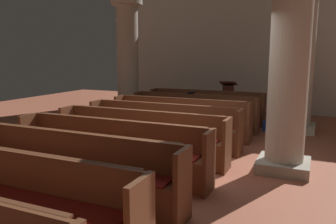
% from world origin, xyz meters
% --- Properties ---
extents(ground_plane, '(19.20, 19.20, 0.00)m').
position_xyz_m(ground_plane, '(0.00, 0.00, 0.00)').
color(ground_plane, '#AD5B42').
extents(back_wall, '(10.00, 0.16, 4.50)m').
position_xyz_m(back_wall, '(0.00, 6.08, 2.25)').
color(back_wall, silver).
rests_on(back_wall, ground).
extents(pew_row_0, '(3.24, 0.47, 0.86)m').
position_xyz_m(pew_row_0, '(-0.84, 3.78, 0.47)').
color(pew_row_0, brown).
rests_on(pew_row_0, ground).
extents(pew_row_1, '(3.24, 0.46, 0.86)m').
position_xyz_m(pew_row_1, '(-0.84, 2.82, 0.47)').
color(pew_row_1, brown).
rests_on(pew_row_1, ground).
extents(pew_row_2, '(3.24, 0.46, 0.86)m').
position_xyz_m(pew_row_2, '(-0.84, 1.86, 0.47)').
color(pew_row_2, brown).
rests_on(pew_row_2, ground).
extents(pew_row_3, '(3.24, 0.47, 0.86)m').
position_xyz_m(pew_row_3, '(-0.84, 0.90, 0.47)').
color(pew_row_3, brown).
rests_on(pew_row_3, ground).
extents(pew_row_4, '(3.24, 0.46, 0.86)m').
position_xyz_m(pew_row_4, '(-0.84, -0.06, 0.47)').
color(pew_row_4, brown).
rests_on(pew_row_4, ground).
extents(pew_row_5, '(3.24, 0.46, 0.86)m').
position_xyz_m(pew_row_5, '(-0.84, -1.02, 0.47)').
color(pew_row_5, brown).
rests_on(pew_row_5, ground).
extents(pew_row_6, '(3.24, 0.47, 0.86)m').
position_xyz_m(pew_row_6, '(-0.84, -1.97, 0.47)').
color(pew_row_6, brown).
rests_on(pew_row_6, ground).
extents(pew_row_7, '(3.24, 0.46, 0.86)m').
position_xyz_m(pew_row_7, '(-0.84, -2.93, 0.47)').
color(pew_row_7, brown).
rests_on(pew_row_7, ground).
extents(pillar_aisle_side, '(0.92, 0.92, 3.57)m').
position_xyz_m(pillar_aisle_side, '(1.58, 3.52, 1.86)').
color(pillar_aisle_side, '#B6AD9A').
rests_on(pillar_aisle_side, ground).
extents(pillar_far_side, '(0.92, 0.92, 3.57)m').
position_xyz_m(pillar_far_side, '(-3.22, 3.60, 1.86)').
color(pillar_far_side, '#B6AD9A').
rests_on(pillar_far_side, ground).
extents(pillar_aisle_rear, '(0.87, 0.87, 3.57)m').
position_xyz_m(pillar_aisle_rear, '(1.58, 0.34, 1.86)').
color(pillar_aisle_rear, '#B6AD9A').
rests_on(pillar_aisle_rear, ground).
extents(lectern, '(0.48, 0.45, 1.08)m').
position_xyz_m(lectern, '(-0.46, 4.80, 0.45)').
color(lectern, '#492215').
rests_on(lectern, ground).
extents(hymn_book, '(0.16, 0.19, 0.04)m').
position_xyz_m(hymn_book, '(-0.99, 3.02, 0.88)').
color(hymn_book, black).
rests_on(hymn_book, pew_row_1).
extents(kneeler_box_blue, '(0.41, 0.28, 0.25)m').
position_xyz_m(kneeler_box_blue, '(1.03, 3.28, 0.12)').
color(kneeler_box_blue, navy).
rests_on(kneeler_box_blue, ground).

